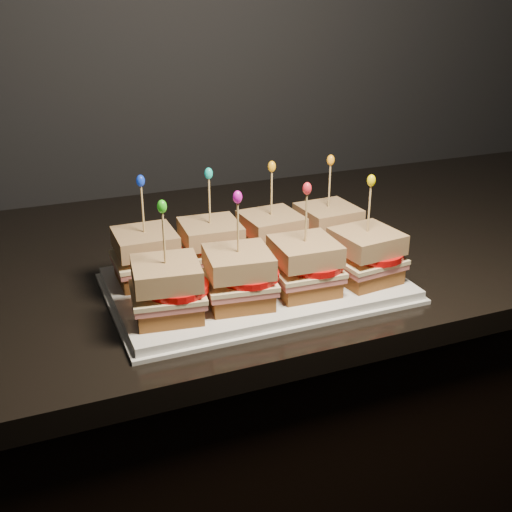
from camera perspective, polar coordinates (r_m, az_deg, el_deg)
name	(u,v)px	position (r m, az deg, el deg)	size (l,w,h in m)	color
cabinet	(355,435)	(1.45, 8.82, -15.42)	(2.51, 0.68, 0.89)	black
granite_slab	(371,234)	(1.22, 10.15, 1.93)	(2.55, 0.72, 0.03)	black
platter	(256,285)	(0.94, 0.00, -2.58)	(0.41, 0.25, 0.02)	white
platter_rim	(256,289)	(0.94, 0.00, -2.91)	(0.42, 0.27, 0.01)	white
sandwich_0_bread_bot	(147,272)	(0.94, -9.64, -1.45)	(0.08, 0.08, 0.02)	brown
sandwich_0_ham	(147,263)	(0.94, -9.70, -0.59)	(0.09, 0.09, 0.01)	#BA5A55
sandwich_0_cheese	(146,258)	(0.93, -9.73, -0.20)	(0.09, 0.09, 0.01)	beige
sandwich_0_tomato	(155,254)	(0.93, -8.96, 0.20)	(0.08, 0.08, 0.01)	red
sandwich_0_bread_top	(145,241)	(0.92, -9.84, 1.29)	(0.08, 0.08, 0.03)	brown
sandwich_0_pick	(143,212)	(0.91, -10.03, 3.88)	(0.00, 0.00, 0.09)	tan
sandwich_0_frill	(141,181)	(0.89, -10.23, 6.60)	(0.01, 0.01, 0.02)	#1031CC
sandwich_1_bread_bot	(211,262)	(0.96, -4.00, -0.56)	(0.08, 0.08, 0.02)	brown
sandwich_1_ham	(211,253)	(0.96, -4.02, 0.28)	(0.09, 0.09, 0.01)	#BA5A55
sandwich_1_cheese	(211,248)	(0.96, -4.03, 0.67)	(0.09, 0.09, 0.01)	beige
sandwich_1_tomato	(220,244)	(0.95, -3.25, 1.06)	(0.08, 0.08, 0.01)	red
sandwich_1_bread_top	(210,232)	(0.95, -4.08, 2.14)	(0.08, 0.08, 0.03)	brown
sandwich_1_pick	(210,204)	(0.93, -4.15, 4.67)	(0.00, 0.00, 0.09)	tan
sandwich_1_frill	(209,173)	(0.92, -4.23, 7.34)	(0.01, 0.01, 0.02)	#10B4A6
sandwich_2_bread_bot	(271,253)	(1.00, 1.34, 0.29)	(0.08, 0.08, 0.02)	brown
sandwich_2_ham	(271,244)	(0.99, 1.35, 1.11)	(0.09, 0.09, 0.01)	#BA5A55
sandwich_2_cheese	(271,239)	(0.99, 1.35, 1.49)	(0.09, 0.09, 0.01)	beige
sandwich_2_tomato	(280,235)	(0.98, 2.14, 1.87)	(0.08, 0.08, 0.01)	red
sandwich_2_bread_top	(271,223)	(0.98, 1.37, 2.91)	(0.08, 0.08, 0.03)	brown
sandwich_2_pick	(272,196)	(0.96, 1.39, 5.38)	(0.00, 0.00, 0.09)	tan
sandwich_2_frill	(272,166)	(0.95, 1.42, 7.96)	(0.01, 0.01, 0.02)	#F6A514
sandwich_3_bread_bot	(327,244)	(1.04, 6.31, 1.08)	(0.08, 0.08, 0.02)	brown
sandwich_3_ham	(327,235)	(1.03, 6.35, 1.87)	(0.09, 0.09, 0.01)	#BA5A55
sandwich_3_cheese	(327,231)	(1.03, 6.36, 2.24)	(0.09, 0.09, 0.01)	beige
sandwich_3_tomato	(336,227)	(1.03, 7.13, 2.60)	(0.08, 0.08, 0.01)	red
sandwich_3_bread_top	(328,215)	(1.02, 6.43, 3.61)	(0.08, 0.08, 0.03)	brown
sandwich_3_pick	(329,188)	(1.01, 6.54, 5.99)	(0.00, 0.00, 0.09)	tan
sandwich_3_frill	(331,160)	(0.99, 6.66, 8.47)	(0.01, 0.01, 0.02)	orange
sandwich_4_bread_bot	(168,307)	(0.84, -7.82, -4.55)	(0.08, 0.08, 0.02)	brown
sandwich_4_ham	(167,297)	(0.83, -7.88, -3.62)	(0.09, 0.09, 0.01)	#BA5A55
sandwich_4_cheese	(167,292)	(0.83, -7.90, -3.19)	(0.09, 0.09, 0.01)	beige
sandwich_4_tomato	(177,287)	(0.82, -7.02, -2.76)	(0.08, 0.08, 0.01)	red
sandwich_4_bread_top	(166,273)	(0.82, -8.00, -1.54)	(0.08, 0.08, 0.03)	brown
sandwich_4_pick	(164,241)	(0.80, -8.17, 1.33)	(0.00, 0.00, 0.09)	tan
sandwich_4_frill	(162,206)	(0.79, -8.36, 4.38)	(0.01, 0.01, 0.02)	green
sandwich_5_bread_bot	(239,295)	(0.86, -1.55, -3.46)	(0.08, 0.08, 0.02)	brown
sandwich_5_ham	(239,284)	(0.86, -1.56, -2.54)	(0.09, 0.09, 0.01)	#BA5A55
sandwich_5_cheese	(239,280)	(0.85, -1.56, -2.12)	(0.09, 0.09, 0.01)	beige
sandwich_5_tomato	(249,275)	(0.85, -0.67, -1.70)	(0.08, 0.08, 0.01)	red
sandwich_5_bread_top	(238,262)	(0.84, -1.58, -0.51)	(0.08, 0.08, 0.03)	brown
sandwich_5_pick	(238,230)	(0.83, -1.62, 2.29)	(0.00, 0.00, 0.09)	tan
sandwich_5_frill	(238,197)	(0.81, -1.65, 5.26)	(0.01, 0.01, 0.02)	#CE0FB0
sandwich_6_bread_bot	(304,283)	(0.90, 4.29, -2.40)	(0.08, 0.08, 0.02)	brown
sandwich_6_ham	(304,273)	(0.89, 4.32, -1.52)	(0.09, 0.09, 0.01)	#BA5A55
sandwich_6_cheese	(304,268)	(0.89, 4.33, -1.11)	(0.09, 0.09, 0.01)	beige
sandwich_6_tomato	(314,264)	(0.89, 5.21, -0.69)	(0.08, 0.08, 0.01)	red
sandwich_6_bread_top	(305,251)	(0.88, 4.38, 0.45)	(0.08, 0.08, 0.03)	brown
sandwich_6_pick	(306,221)	(0.86, 4.47, 3.15)	(0.00, 0.00, 0.09)	tan
sandwich_6_frill	(307,188)	(0.85, 4.56, 6.01)	(0.01, 0.01, 0.02)	red
sandwich_7_bread_bot	(365,272)	(0.94, 9.63, -1.41)	(0.08, 0.08, 0.02)	brown
sandwich_7_ham	(365,262)	(0.94, 9.69, -0.56)	(0.09, 0.09, 0.01)	#BA5A55
sandwich_7_cheese	(366,258)	(0.93, 9.72, -0.17)	(0.09, 0.09, 0.01)	beige
sandwich_7_tomato	(375,253)	(0.93, 10.57, 0.23)	(0.08, 0.08, 0.01)	red
sandwich_7_bread_top	(367,241)	(0.92, 9.83, 1.32)	(0.08, 0.08, 0.03)	brown
sandwich_7_pick	(369,212)	(0.91, 10.01, 3.91)	(0.00, 0.00, 0.09)	tan
sandwich_7_frill	(371,180)	(0.90, 10.21, 6.62)	(0.01, 0.01, 0.02)	#E8CC03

